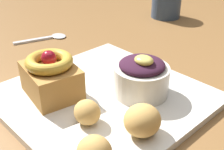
% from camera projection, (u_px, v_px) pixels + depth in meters
% --- Properties ---
extents(dining_table, '(1.55, 1.10, 0.73)m').
position_uv_depth(dining_table, '(164.00, 81.00, 0.70)').
color(dining_table, brown).
rests_on(dining_table, ground_plane).
extents(front_plate, '(0.30, 0.30, 0.01)m').
position_uv_depth(front_plate, '(103.00, 97.00, 0.48)').
color(front_plate, white).
rests_on(front_plate, dining_table).
extents(cake_slice, '(0.10, 0.09, 0.08)m').
position_uv_depth(cake_slice, '(51.00, 76.00, 0.47)').
color(cake_slice, '#B77F3D').
rests_on(cake_slice, front_plate).
extents(berry_ramekin, '(0.09, 0.09, 0.07)m').
position_uv_depth(berry_ramekin, '(141.00, 77.00, 0.47)').
color(berry_ramekin, silver).
rests_on(berry_ramekin, front_plate).
extents(fritter_front, '(0.04, 0.04, 0.04)m').
position_uv_depth(fritter_front, '(87.00, 112.00, 0.41)').
color(fritter_front, tan).
rests_on(fritter_front, front_plate).
extents(fritter_back, '(0.05, 0.05, 0.04)m').
position_uv_depth(fritter_back, '(142.00, 120.00, 0.39)').
color(fritter_back, tan).
rests_on(fritter_back, front_plate).
extents(spoon, '(0.06, 0.12, 0.00)m').
position_uv_depth(spoon, '(48.00, 38.00, 0.72)').
color(spoon, silver).
rests_on(spoon, dining_table).
extents(coffee_mug, '(0.08, 0.08, 0.08)m').
position_uv_depth(coffee_mug, '(166.00, 3.00, 0.85)').
color(coffee_mug, '#334766').
rests_on(coffee_mug, dining_table).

